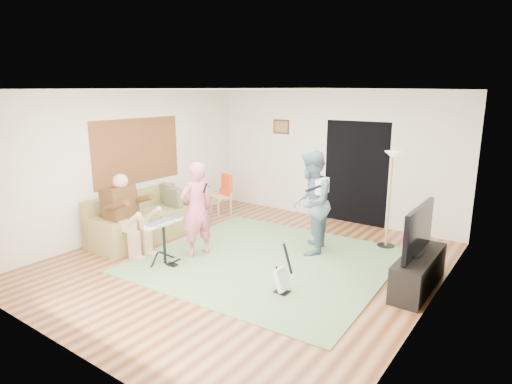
# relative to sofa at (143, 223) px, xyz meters

# --- Properties ---
(floor) EXTENTS (6.00, 6.00, 0.00)m
(floor) POSITION_rel_sofa_xyz_m (2.29, 0.15, -0.28)
(floor) COLOR brown
(floor) RESTS_ON ground
(walls) EXTENTS (5.50, 6.00, 2.70)m
(walls) POSITION_rel_sofa_xyz_m (2.29, 0.15, 1.07)
(walls) COLOR silver
(walls) RESTS_ON floor
(ceiling) EXTENTS (6.00, 6.00, 0.00)m
(ceiling) POSITION_rel_sofa_xyz_m (2.29, 0.15, 2.42)
(ceiling) COLOR white
(ceiling) RESTS_ON walls
(window_blinds) EXTENTS (0.00, 2.05, 2.05)m
(window_blinds) POSITION_rel_sofa_xyz_m (-0.45, 0.35, 1.27)
(window_blinds) COLOR brown
(window_blinds) RESTS_ON walls
(doorway) EXTENTS (2.10, 0.00, 2.10)m
(doorway) POSITION_rel_sofa_xyz_m (2.84, 3.14, 0.77)
(doorway) COLOR black
(doorway) RESTS_ON walls
(picture_frame) EXTENTS (0.42, 0.03, 0.32)m
(picture_frame) POSITION_rel_sofa_xyz_m (1.04, 3.14, 1.62)
(picture_frame) COLOR #3F2314
(picture_frame) RESTS_ON walls
(area_rug) EXTENTS (3.88, 3.67, 0.02)m
(area_rug) POSITION_rel_sofa_xyz_m (2.52, 0.40, -0.27)
(area_rug) COLOR #5D804E
(area_rug) RESTS_ON floor
(sofa) EXTENTS (0.85, 2.07, 0.84)m
(sofa) POSITION_rel_sofa_xyz_m (0.00, 0.00, 0.00)
(sofa) COLOR olive
(sofa) RESTS_ON floor
(drummer) EXTENTS (0.88, 0.49, 1.35)m
(drummer) POSITION_rel_sofa_xyz_m (0.42, -0.65, 0.25)
(drummer) COLOR #4F3016
(drummer) RESTS_ON sofa
(drum_kit) EXTENTS (0.40, 0.72, 0.74)m
(drum_kit) POSITION_rel_sofa_xyz_m (1.29, -0.65, 0.04)
(drum_kit) COLOR black
(drum_kit) RESTS_ON floor
(singer) EXTENTS (0.53, 0.66, 1.58)m
(singer) POSITION_rel_sofa_xyz_m (1.44, -0.06, 0.51)
(singer) COLOR #D35B78
(singer) RESTS_ON floor
(microphone) EXTENTS (0.06, 0.06, 0.24)m
(microphone) POSITION_rel_sofa_xyz_m (1.64, -0.06, 0.90)
(microphone) COLOR black
(microphone) RESTS_ON singer
(guitarist) EXTENTS (0.91, 1.02, 1.74)m
(guitarist) POSITION_rel_sofa_xyz_m (2.91, 1.13, 0.59)
(guitarist) COLOR slate
(guitarist) RESTS_ON floor
(guitar_held) EXTENTS (0.12, 0.60, 0.26)m
(guitar_held) POSITION_rel_sofa_xyz_m (3.11, 1.13, 0.90)
(guitar_held) COLOR white
(guitar_held) RESTS_ON guitarist
(guitar_spare) EXTENTS (0.26, 0.23, 0.73)m
(guitar_spare) POSITION_rel_sofa_xyz_m (3.34, -0.42, -0.07)
(guitar_spare) COLOR black
(guitar_spare) RESTS_ON floor
(torchiere_lamp) EXTENTS (0.30, 0.30, 1.69)m
(torchiere_lamp) POSITION_rel_sofa_xyz_m (3.88, 2.16, 0.88)
(torchiere_lamp) COLOR black
(torchiere_lamp) RESTS_ON floor
(dining_chair) EXTENTS (0.47, 0.50, 0.89)m
(dining_chair) POSITION_rel_sofa_xyz_m (0.20, 2.05, 0.04)
(dining_chair) COLOR tan
(dining_chair) RESTS_ON floor
(tv_cabinet) EXTENTS (0.40, 1.40, 0.50)m
(tv_cabinet) POSITION_rel_sofa_xyz_m (4.79, 0.79, -0.03)
(tv_cabinet) COLOR black
(tv_cabinet) RESTS_ON floor
(television) EXTENTS (0.06, 1.19, 0.67)m
(television) POSITION_rel_sofa_xyz_m (4.74, 0.79, 0.57)
(television) COLOR black
(television) RESTS_ON tv_cabinet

